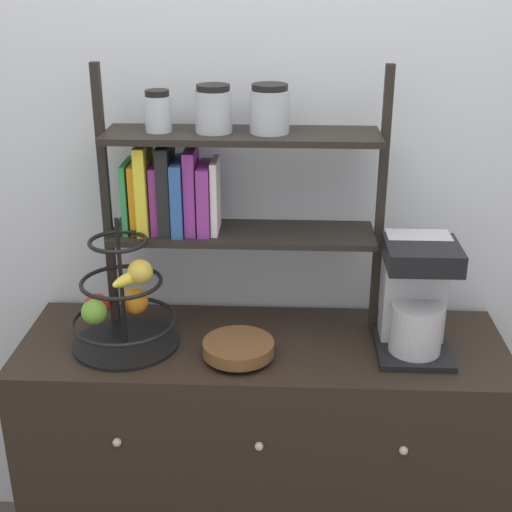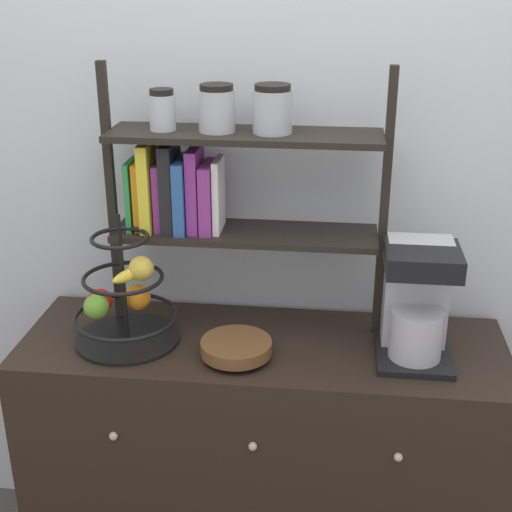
# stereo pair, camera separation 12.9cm
# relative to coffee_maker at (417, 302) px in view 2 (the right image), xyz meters

# --- Properties ---
(wall_back) EXTENTS (7.00, 0.05, 2.60)m
(wall_back) POSITION_rel_coffee_maker_xyz_m (-0.42, 0.29, 0.30)
(wall_back) COLOR silver
(wall_back) RESTS_ON ground_plane
(sideboard) EXTENTS (1.40, 0.48, 0.84)m
(sideboard) POSITION_rel_coffee_maker_xyz_m (-0.42, 0.01, -0.58)
(sideboard) COLOR black
(sideboard) RESTS_ON ground_plane
(coffee_maker) EXTENTS (0.20, 0.23, 0.33)m
(coffee_maker) POSITION_rel_coffee_maker_xyz_m (0.00, 0.00, 0.00)
(coffee_maker) COLOR black
(coffee_maker) RESTS_ON sideboard
(fruit_stand) EXTENTS (0.30, 0.30, 0.38)m
(fruit_stand) POSITION_rel_coffee_maker_xyz_m (-0.82, -0.01, -0.04)
(fruit_stand) COLOR black
(fruit_stand) RESTS_ON sideboard
(wooden_bowl) EXTENTS (0.20, 0.20, 0.05)m
(wooden_bowl) POSITION_rel_coffee_maker_xyz_m (-0.49, -0.08, -0.13)
(wooden_bowl) COLOR brown
(wooden_bowl) RESTS_ON sideboard
(shelf_hutch) EXTENTS (0.80, 0.20, 0.77)m
(shelf_hutch) POSITION_rel_coffee_maker_xyz_m (-0.58, 0.12, 0.30)
(shelf_hutch) COLOR black
(shelf_hutch) RESTS_ON sideboard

